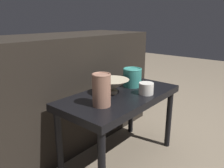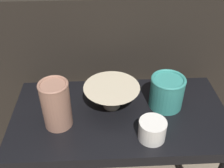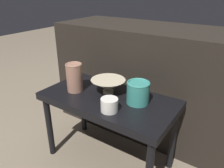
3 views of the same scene
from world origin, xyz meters
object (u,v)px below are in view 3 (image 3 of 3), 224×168
vase_colorful_right (138,92)px  cup (109,105)px  vase_textured_left (74,77)px  bowl (108,85)px

vase_colorful_right → cup: size_ratio=1.40×
cup → vase_colorful_right: bearing=63.6°
cup → vase_textured_left: bearing=165.4°
bowl → vase_colorful_right: bearing=-1.7°
bowl → cup: size_ratio=2.27×
vase_colorful_right → cup: (-0.07, -0.15, -0.03)m
bowl → vase_textured_left: size_ratio=1.17×
cup → bowl: bearing=126.7°
bowl → cup: (0.11, -0.15, -0.02)m
vase_colorful_right → cup: 0.17m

